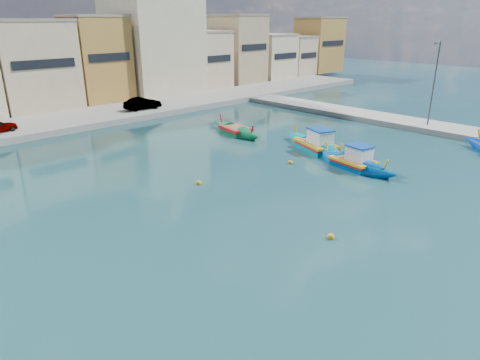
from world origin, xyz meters
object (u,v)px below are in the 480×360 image
luzzu_blue_cabin (354,163)px  luzzu_green (236,131)px  church_block (152,31)px  luzzu_turquoise_cabin (316,146)px  quay_street_lamp (434,84)px

luzzu_blue_cabin → luzzu_green: 12.64m
church_block → luzzu_turquoise_cabin: 32.26m
church_block → quay_street_lamp: size_ratio=2.39×
luzzu_turquoise_cabin → luzzu_blue_cabin: (-1.53, -4.38, -0.03)m
church_block → luzzu_green: 24.78m
luzzu_turquoise_cabin → luzzu_green: bearing=96.8°
church_block → luzzu_green: size_ratio=2.56×
church_block → luzzu_blue_cabin: church_block is taller
luzzu_turquoise_cabin → luzzu_blue_cabin: bearing=-109.2°
quay_street_lamp → luzzu_green: bearing=140.3°
quay_street_lamp → luzzu_green: quay_street_lamp is taller
luzzu_turquoise_cabin → luzzu_blue_cabin: size_ratio=1.20×
church_block → luzzu_blue_cabin: bearing=-101.2°
church_block → luzzu_blue_cabin: size_ratio=2.51×
quay_street_lamp → luzzu_green: size_ratio=1.07×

